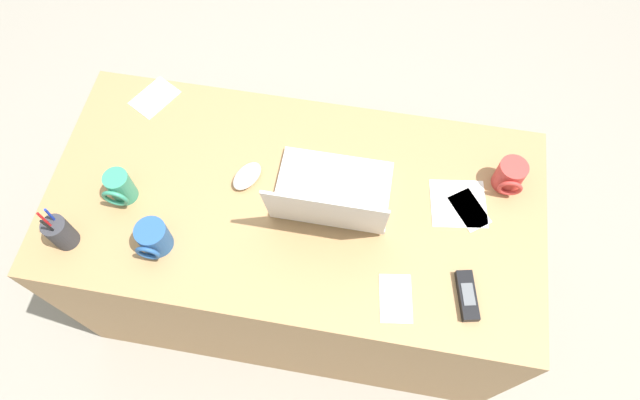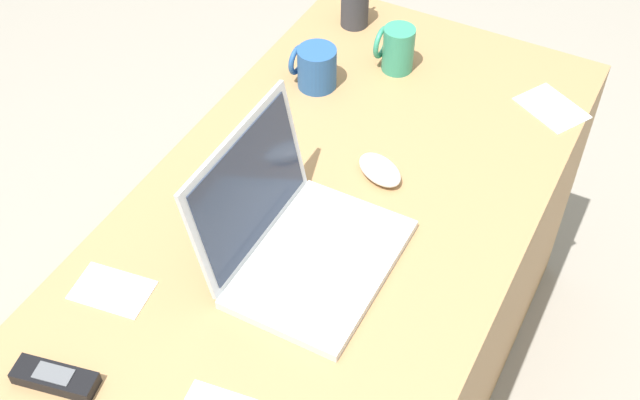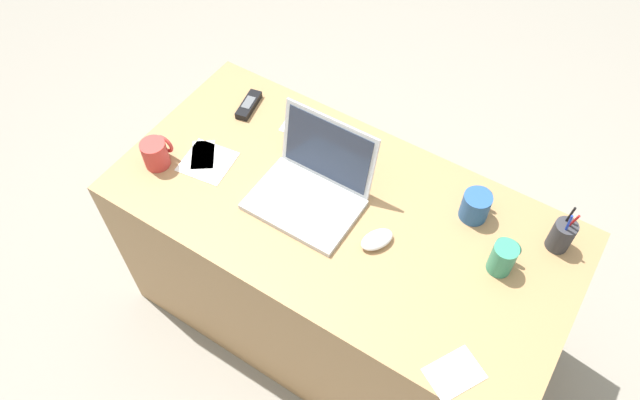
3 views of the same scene
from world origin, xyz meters
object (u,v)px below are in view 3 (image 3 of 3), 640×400
object	(u,v)px
computer_mouse	(377,240)
cordless_phone	(249,105)
coffee_mug_white	(156,153)
coffee_mug_spare	(503,257)
laptop	(312,186)
pen_holder	(562,235)
coffee_mug_tall	(476,205)

from	to	relation	value
computer_mouse	cordless_phone	bearing A→B (deg)	-174.61
coffee_mug_white	coffee_mug_spare	bearing A→B (deg)	12.01
laptop	pen_holder	bearing A→B (deg)	18.46
coffee_mug_tall	pen_holder	size ratio (longest dim) A/B	0.59
computer_mouse	coffee_mug_spare	bearing A→B (deg)	45.67
laptop	pen_holder	world-z (taller)	laptop
coffee_mug_white	pen_holder	size ratio (longest dim) A/B	0.57
coffee_mug_tall	pen_holder	xyz separation A→B (m)	(0.25, 0.03, 0.01)
coffee_mug_white	cordless_phone	xyz separation A→B (m)	(0.09, 0.37, -0.04)
pen_holder	computer_mouse	bearing A→B (deg)	-148.35
coffee_mug_tall	coffee_mug_spare	xyz separation A→B (m)	(0.14, -0.13, 0.01)
laptop	pen_holder	distance (m)	0.75
coffee_mug_spare	coffee_mug_tall	bearing A→B (deg)	136.68
cordless_phone	laptop	bearing A→B (deg)	-27.57
laptop	coffee_mug_white	distance (m)	0.52
cordless_phone	pen_holder	bearing A→B (deg)	1.35
coffee_mug_white	coffee_mug_tall	distance (m)	1.02
laptop	coffee_mug_tall	bearing A→B (deg)	24.49
coffee_mug_tall	cordless_phone	size ratio (longest dim) A/B	0.69
computer_mouse	coffee_mug_spare	size ratio (longest dim) A/B	0.99
coffee_mug_white	coffee_mug_tall	size ratio (longest dim) A/B	0.97
laptop	computer_mouse	world-z (taller)	laptop
cordless_phone	computer_mouse	bearing A→B (deg)	-20.94
coffee_mug_white	cordless_phone	world-z (taller)	coffee_mug_white
laptop	coffee_mug_white	world-z (taller)	laptop
coffee_mug_spare	cordless_phone	xyz separation A→B (m)	(-1.00, 0.13, -0.04)
computer_mouse	laptop	bearing A→B (deg)	-162.98
laptop	coffee_mug_spare	world-z (taller)	laptop
cordless_phone	coffee_mug_spare	bearing A→B (deg)	-7.65
laptop	cordless_phone	world-z (taller)	laptop
laptop	cordless_phone	bearing A→B (deg)	152.43
cordless_phone	coffee_mug_tall	bearing A→B (deg)	-0.20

